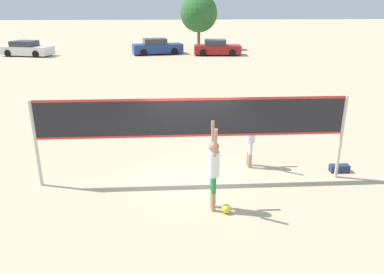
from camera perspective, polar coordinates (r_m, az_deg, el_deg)
The scene contains 10 objects.
ground_plane at distance 10.70m, azimuth 0.00°, elevation -6.69°, with size 200.00×200.00×0.00m, color #C6B28C.
volleyball_net at distance 10.03m, azimuth 0.00°, elevation 2.36°, with size 8.45×0.09×2.41m.
player_spiker at distance 8.85m, azimuth 3.30°, elevation -4.43°, with size 0.28×0.71×2.18m.
player_blocker at distance 11.36m, azimuth 8.92°, elevation 0.32°, with size 0.28×0.68×1.97m.
volleyball at distance 9.18m, azimuth 5.23°, elevation -10.83°, with size 0.23×0.23×0.23m.
gear_bag at distance 12.03m, azimuth 21.54°, elevation -4.46°, with size 0.56×0.24×0.22m.
parked_car_near at distance 37.06m, azimuth -5.36°, elevation 13.48°, with size 4.98×2.67×1.48m.
parked_car_mid at distance 38.88m, azimuth -23.87°, elevation 12.15°, with size 4.86×2.94×1.38m.
parked_car_far at distance 36.38m, azimuth 3.81°, elevation 13.36°, with size 4.47×2.21×1.43m.
tree_left_cluster at distance 41.05m, azimuth 1.06°, elevation 18.33°, with size 3.88×3.88×5.59m.
Camera 1 is at (-0.58, -9.54, 4.80)m, focal length 35.00 mm.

